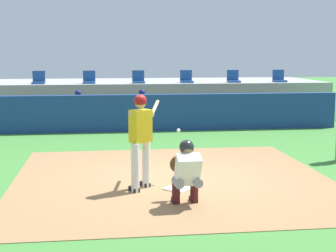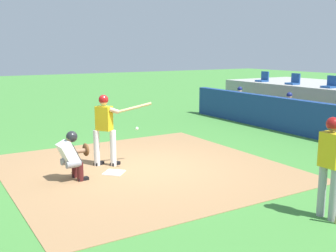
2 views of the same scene
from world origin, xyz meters
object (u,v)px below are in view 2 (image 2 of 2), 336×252
at_px(on_deck_batter, 331,162).
at_px(dugout_player_1, 286,109).
at_px(home_plate, 114,173).
at_px(catcher_crouched, 73,154).
at_px(stadium_seat_1, 294,81).
at_px(stadium_seat_2, 330,84).
at_px(dugout_player_2, 336,116).
at_px(dugout_player_0, 237,101).
at_px(batter_at_plate, 106,126).
at_px(stadium_seat_0, 263,79).

relative_size(on_deck_batter, dugout_player_1, 1.37).
xyz_separation_m(home_plate, dugout_player_1, (-2.19, 8.14, 0.65)).
distance_m(home_plate, catcher_crouched, 1.13).
bearing_deg(stadium_seat_1, stadium_seat_2, 0.00).
xyz_separation_m(catcher_crouched, stadium_seat_2, (-1.84, 11.15, 0.93)).
height_order(catcher_crouched, dugout_player_2, dugout_player_2).
distance_m(dugout_player_0, stadium_seat_1, 2.57).
distance_m(batter_at_plate, stadium_seat_2, 10.16).
distance_m(dugout_player_1, stadium_seat_0, 4.04).
xyz_separation_m(home_plate, dugout_player_0, (-5.02, 8.14, 0.65)).
height_order(catcher_crouched, stadium_seat_0, stadium_seat_0).
bearing_deg(dugout_player_1, dugout_player_0, 180.00).
bearing_deg(catcher_crouched, stadium_seat_2, 99.37).
relative_size(stadium_seat_0, stadium_seat_1, 1.00).
xyz_separation_m(dugout_player_1, stadium_seat_1, (-1.52, 2.03, 0.86)).
relative_size(on_deck_batter, stadium_seat_0, 3.72).
distance_m(batter_at_plate, stadium_seat_0, 11.21).
bearing_deg(stadium_seat_1, batter_at_plate, -73.28).
xyz_separation_m(home_plate, stadium_seat_0, (-5.57, 10.18, 1.51)).
bearing_deg(batter_at_plate, dugout_player_0, 118.33).
bearing_deg(stadium_seat_1, home_plate, -69.95).
height_order(catcher_crouched, on_deck_batter, on_deck_batter).
bearing_deg(batter_at_plate, stadium_seat_2, 96.62).
relative_size(batter_at_plate, dugout_player_1, 1.39).
bearing_deg(on_deck_batter, stadium_seat_2, 127.38).
relative_size(dugout_player_1, stadium_seat_1, 2.71).
relative_size(batter_at_plate, dugout_player_0, 1.39).
xyz_separation_m(catcher_crouched, dugout_player_1, (-2.18, 9.11, 0.06)).
height_order(home_plate, stadium_seat_0, stadium_seat_0).
relative_size(batter_at_plate, stadium_seat_1, 3.76).
bearing_deg(stadium_seat_1, catcher_crouched, -71.66).
bearing_deg(dugout_player_1, batter_at_plate, -79.39).
distance_m(dugout_player_2, stadium_seat_1, 4.30).
distance_m(batter_at_plate, on_deck_batter, 5.39).
xyz_separation_m(home_plate, dugout_player_2, (-0.02, 8.14, 0.65)).
bearing_deg(home_plate, dugout_player_0, 121.66).
relative_size(dugout_player_1, stadium_seat_2, 2.71).
height_order(dugout_player_0, dugout_player_2, same).
bearing_deg(catcher_crouched, stadium_seat_1, 108.34).
xyz_separation_m(on_deck_batter, dugout_player_2, (-4.34, 6.05, -0.35)).
bearing_deg(stadium_seat_1, dugout_player_2, -28.86).
relative_size(catcher_crouched, dugout_player_0, 1.48).
bearing_deg(catcher_crouched, batter_at_plate, 121.93).
bearing_deg(batter_at_plate, on_deck_batter, 21.69).
height_order(dugout_player_1, dugout_player_2, same).
distance_m(dugout_player_0, dugout_player_2, 5.00).
xyz_separation_m(batter_at_plate, stadium_seat_2, (-1.17, 10.08, 0.50)).
bearing_deg(batter_at_plate, dugout_player_1, 100.61).
height_order(stadium_seat_1, stadium_seat_2, same).
relative_size(dugout_player_1, stadium_seat_0, 2.71).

